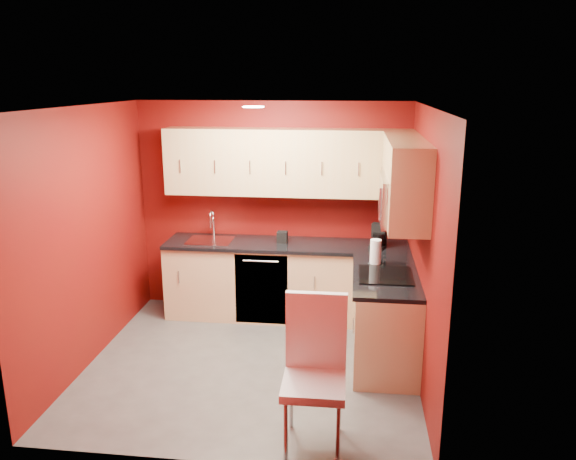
% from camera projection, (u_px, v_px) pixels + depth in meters
% --- Properties ---
extents(floor, '(3.20, 3.20, 0.00)m').
position_uv_depth(floor, '(252.00, 364.00, 5.58)').
color(floor, '#524F4D').
rests_on(floor, ground).
extents(ceiling, '(3.20, 3.20, 0.00)m').
position_uv_depth(ceiling, '(247.00, 107.00, 4.93)').
color(ceiling, white).
rests_on(ceiling, wall_back).
extents(wall_back, '(3.20, 0.00, 3.20)m').
position_uv_depth(wall_back, '(273.00, 208.00, 6.69)').
color(wall_back, '#5E0E09').
rests_on(wall_back, floor).
extents(wall_front, '(3.20, 0.00, 3.20)m').
position_uv_depth(wall_front, '(209.00, 305.00, 3.81)').
color(wall_front, '#5E0E09').
rests_on(wall_front, floor).
extents(wall_left, '(0.00, 3.00, 3.00)m').
position_uv_depth(wall_left, '(87.00, 238.00, 5.43)').
color(wall_left, '#5E0E09').
rests_on(wall_left, floor).
extents(wall_right, '(0.00, 3.00, 3.00)m').
position_uv_depth(wall_right, '(424.00, 249.00, 5.07)').
color(wall_right, '#5E0E09').
rests_on(wall_right, floor).
extents(base_cabinets_back, '(2.80, 0.60, 0.87)m').
position_uv_depth(base_cabinets_back, '(286.00, 282.00, 6.59)').
color(base_cabinets_back, tan).
rests_on(base_cabinets_back, floor).
extents(base_cabinets_right, '(0.60, 1.30, 0.87)m').
position_uv_depth(base_cabinets_right, '(385.00, 319.00, 5.55)').
color(base_cabinets_right, tan).
rests_on(base_cabinets_right, floor).
extents(countertop_back, '(2.80, 0.63, 0.04)m').
position_uv_depth(countertop_back, '(286.00, 245.00, 6.46)').
color(countertop_back, black).
rests_on(countertop_back, base_cabinets_back).
extents(countertop_right, '(0.63, 1.27, 0.04)m').
position_uv_depth(countertop_right, '(386.00, 276.00, 5.42)').
color(countertop_right, black).
rests_on(countertop_right, base_cabinets_right).
extents(upper_cabinets_back, '(2.80, 0.35, 0.75)m').
position_uv_depth(upper_cabinets_back, '(288.00, 162.00, 6.35)').
color(upper_cabinets_back, tan).
rests_on(upper_cabinets_back, wall_back).
extents(upper_cabinets_right, '(0.35, 1.55, 0.75)m').
position_uv_depth(upper_cabinets_right, '(404.00, 171.00, 5.35)').
color(upper_cabinets_right, tan).
rests_on(upper_cabinets_right, wall_right).
extents(microwave, '(0.42, 0.76, 0.42)m').
position_uv_depth(microwave, '(401.00, 199.00, 5.18)').
color(microwave, silver).
rests_on(microwave, upper_cabinets_right).
extents(cooktop, '(0.50, 0.55, 0.01)m').
position_uv_depth(cooktop, '(385.00, 275.00, 5.38)').
color(cooktop, black).
rests_on(cooktop, countertop_right).
extents(sink, '(0.52, 0.42, 0.35)m').
position_uv_depth(sink, '(210.00, 237.00, 6.56)').
color(sink, silver).
rests_on(sink, countertop_back).
extents(dishwasher_front, '(0.60, 0.02, 0.82)m').
position_uv_depth(dishwasher_front, '(261.00, 289.00, 6.34)').
color(dishwasher_front, black).
rests_on(dishwasher_front, base_cabinets_back).
extents(downlight, '(0.20, 0.20, 0.01)m').
position_uv_depth(downlight, '(253.00, 107.00, 5.22)').
color(downlight, white).
rests_on(downlight, ceiling).
extents(coffee_maker, '(0.22, 0.25, 0.27)m').
position_uv_depth(coffee_maker, '(378.00, 236.00, 6.25)').
color(coffee_maker, black).
rests_on(coffee_maker, countertop_back).
extents(napkin_holder, '(0.12, 0.12, 0.13)m').
position_uv_depth(napkin_holder, '(282.00, 237.00, 6.47)').
color(napkin_holder, black).
rests_on(napkin_holder, countertop_back).
extents(paper_towel, '(0.18, 0.18, 0.26)m').
position_uv_depth(paper_towel, '(376.00, 252.00, 5.68)').
color(paper_towel, white).
rests_on(paper_towel, countertop_right).
extents(dining_chair, '(0.48, 0.50, 1.17)m').
position_uv_depth(dining_chair, '(314.00, 376.00, 4.19)').
color(dining_chair, silver).
rests_on(dining_chair, floor).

